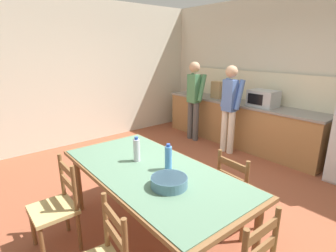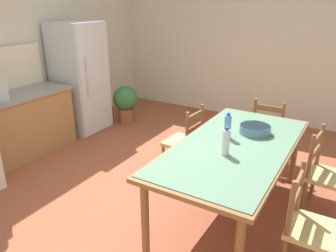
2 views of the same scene
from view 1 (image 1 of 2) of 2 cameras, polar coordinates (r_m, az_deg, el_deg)
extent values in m
plane|color=brown|center=(3.62, 6.48, -15.89)|extent=(8.32, 8.32, 0.00)
cube|color=beige|center=(5.35, 27.51, 9.48)|extent=(6.52, 0.12, 2.90)
cube|color=beige|center=(5.82, -17.22, 11.00)|extent=(0.12, 5.20, 2.90)
cube|color=#9E7042|center=(5.65, 14.88, 0.47)|extent=(3.45, 0.62, 0.86)
cube|color=gray|center=(5.55, 15.22, 4.92)|extent=(3.49, 0.66, 0.04)
cube|color=#B7BCC1|center=(6.02, 9.19, 6.20)|extent=(0.52, 0.38, 0.02)
cube|color=beige|center=(5.76, 17.28, 8.38)|extent=(3.45, 0.03, 0.60)
cube|color=#B2B7BC|center=(5.22, 20.03, 5.69)|extent=(0.50, 0.38, 0.30)
cube|color=black|center=(5.08, 18.41, 5.57)|extent=(0.30, 0.01, 0.19)
cube|color=tan|center=(5.83, 10.67, 7.74)|extent=(0.24, 0.16, 0.36)
cylinder|color=brown|center=(3.44, -18.93, -11.60)|extent=(0.07, 0.07, 0.74)
cylinder|color=brown|center=(3.75, -6.92, -8.32)|extent=(0.07, 0.07, 0.74)
cylinder|color=brown|center=(2.57, 18.77, -22.17)|extent=(0.07, 0.07, 0.74)
cube|color=brown|center=(2.65, -3.59, -9.94)|extent=(2.14, 1.06, 0.04)
cube|color=#567A60|center=(2.64, -3.60, -9.47)|extent=(2.05, 1.02, 0.01)
cylinder|color=silver|center=(2.79, -6.83, -5.28)|extent=(0.07, 0.07, 0.24)
cylinder|color=#2D51B2|center=(2.75, -6.92, -2.66)|extent=(0.04, 0.04, 0.03)
cylinder|color=#4C8ED6|center=(2.58, 0.07, -7.03)|extent=(0.07, 0.07, 0.24)
cylinder|color=#2D51B2|center=(2.53, 0.07, -4.23)|extent=(0.04, 0.04, 0.03)
cylinder|color=slate|center=(2.31, 0.26, -12.07)|extent=(0.32, 0.32, 0.09)
cylinder|color=slate|center=(2.30, 0.26, -11.30)|extent=(0.31, 0.31, 0.02)
cylinder|color=brown|center=(2.17, -13.42, -19.28)|extent=(0.04, 0.04, 0.46)
cylinder|color=brown|center=(1.91, -9.27, -24.90)|extent=(0.04, 0.04, 0.46)
cube|color=brown|center=(1.96, -11.75, -18.96)|extent=(0.36, 0.06, 0.07)
cube|color=brown|center=(2.05, -11.48, -22.42)|extent=(0.36, 0.06, 0.07)
cylinder|color=brown|center=(3.20, 19.85, -17.33)|extent=(0.04, 0.04, 0.41)
cylinder|color=brown|center=(3.37, 14.67, -14.96)|extent=(0.04, 0.04, 0.41)
cylinder|color=brown|center=(2.97, 15.89, -19.92)|extent=(0.04, 0.04, 0.41)
cylinder|color=brown|center=(3.15, 10.54, -17.13)|extent=(0.04, 0.04, 0.41)
cube|color=tan|center=(3.05, 15.55, -13.75)|extent=(0.44, 0.43, 0.04)
cylinder|color=brown|center=(2.72, 16.69, -11.79)|extent=(0.04, 0.04, 0.46)
cylinder|color=brown|center=(2.92, 11.03, -9.32)|extent=(0.04, 0.04, 0.46)
cube|color=brown|center=(2.76, 13.93, -8.13)|extent=(0.36, 0.05, 0.07)
cube|color=brown|center=(2.82, 13.71, -10.94)|extent=(0.36, 0.05, 0.07)
cylinder|color=brown|center=(3.15, -27.36, -18.96)|extent=(0.04, 0.04, 0.41)
cylinder|color=brown|center=(2.85, -25.65, -22.69)|extent=(0.04, 0.04, 0.41)
cylinder|color=brown|center=(3.20, -21.18, -17.47)|extent=(0.04, 0.04, 0.41)
cylinder|color=brown|center=(2.92, -18.76, -20.90)|extent=(0.04, 0.04, 0.41)
cube|color=tan|center=(2.90, -23.77, -16.33)|extent=(0.42, 0.40, 0.04)
cylinder|color=brown|center=(2.97, -22.13, -9.80)|extent=(0.04, 0.04, 0.46)
cylinder|color=brown|center=(2.66, -19.72, -12.70)|extent=(0.04, 0.04, 0.46)
cube|color=brown|center=(2.76, -21.27, -8.79)|extent=(0.36, 0.03, 0.07)
cube|color=brown|center=(2.83, -20.95, -11.58)|extent=(0.36, 0.03, 0.07)
cylinder|color=brown|center=(2.12, 22.27, -21.28)|extent=(0.04, 0.04, 0.46)
cube|color=brown|center=(1.91, 19.84, -20.74)|extent=(0.03, 0.36, 0.07)
cube|color=brown|center=(2.00, 19.39, -24.22)|extent=(0.03, 0.36, 0.07)
cylinder|color=#4C4C4C|center=(5.80, 4.90, 1.26)|extent=(0.12, 0.12, 0.83)
cylinder|color=#4C4C4C|center=(5.69, 6.06, 0.92)|extent=(0.12, 0.12, 0.83)
cube|color=#478456|center=(5.60, 5.68, 8.12)|extent=(0.23, 0.19, 0.59)
sphere|color=tan|center=(5.55, 5.81, 12.62)|extent=(0.22, 0.22, 0.22)
cylinder|color=#478456|center=(5.76, 4.99, 8.63)|extent=(0.09, 0.23, 0.56)
cylinder|color=#478456|center=(5.53, 7.40, 8.23)|extent=(0.09, 0.23, 0.56)
cylinder|color=silver|center=(5.18, 12.13, -1.01)|extent=(0.12, 0.12, 0.82)
cylinder|color=silver|center=(5.09, 13.55, -1.42)|extent=(0.12, 0.12, 0.82)
cube|color=#5175BC|center=(4.97, 13.34, 6.48)|extent=(0.23, 0.19, 0.58)
sphere|color=tan|center=(4.92, 13.68, 11.45)|extent=(0.22, 0.22, 0.22)
cylinder|color=#5175BC|center=(5.12, 12.37, 7.10)|extent=(0.09, 0.22, 0.55)
cylinder|color=#5175BC|center=(4.93, 15.32, 6.55)|extent=(0.09, 0.22, 0.55)
camera|label=2|loc=(4.81, -35.44, 15.60)|focal=35.00mm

